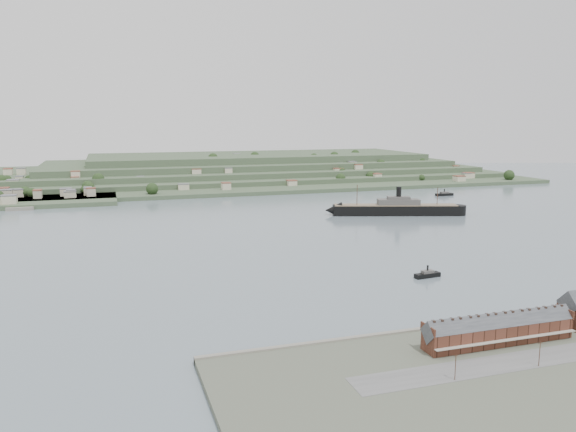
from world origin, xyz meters
name	(u,v)px	position (x,y,z in m)	size (l,w,h in m)	color
ground	(334,244)	(0.00, 0.00, 0.00)	(1400.00, 1400.00, 0.00)	slate
near_shore	(564,365)	(0.00, -186.75, 1.01)	(220.00, 80.00, 2.60)	#4C5142
terrace_row	(499,330)	(-10.00, -168.02, 6.84)	(55.60, 9.80, 11.07)	#452418
far_peninsula	(237,170)	(27.91, 393.10, 11.88)	(760.00, 309.00, 30.00)	#354B32
steamship	(392,209)	(86.50, 84.58, 5.09)	(111.80, 45.61, 27.56)	black
tugboat	(427,274)	(14.60, -84.38, 1.50)	(13.99, 5.10, 6.16)	black
ferry_east	(444,194)	(193.46, 172.12, 1.69)	(18.83, 5.46, 7.03)	black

